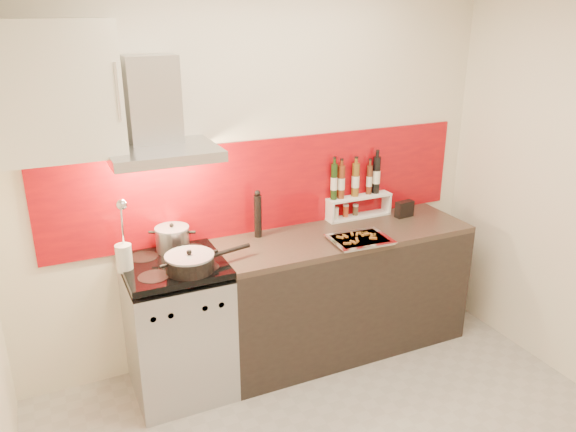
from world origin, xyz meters
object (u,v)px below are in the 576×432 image
counter (342,291)px  stock_pot (173,239)px  pepper_mill (258,214)px  baking_tray (360,239)px  saute_pan (191,262)px  range_stove (179,329)px

counter → stock_pot: (-1.16, 0.17, 0.54)m
pepper_mill → baking_tray: (0.58, -0.36, -0.14)m
stock_pot → saute_pan: stock_pot is taller
saute_pan → pepper_mill: bearing=31.4°
stock_pot → baking_tray: (1.17, -0.35, -0.07)m
range_stove → baking_tray: bearing=-8.2°
range_stove → baking_tray: 1.31m
stock_pot → pepper_mill: bearing=1.2°
range_stove → stock_pot: 0.58m
counter → saute_pan: bearing=-172.1°
counter → stock_pot: size_ratio=8.40×
counter → baking_tray: (0.01, -0.18, 0.47)m
baking_tray → counter: bearing=93.8°
counter → pepper_mill: pepper_mill is taller
counter → saute_pan: saute_pan is taller
stock_pot → baking_tray: bearing=-16.7°
range_stove → pepper_mill: pepper_mill is taller
counter → range_stove: bearing=-179.8°
counter → baking_tray: bearing=-86.2°
counter → stock_pot: stock_pot is taller
baking_tray → pepper_mill: bearing=147.9°
range_stove → stock_pot: size_ratio=4.25×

